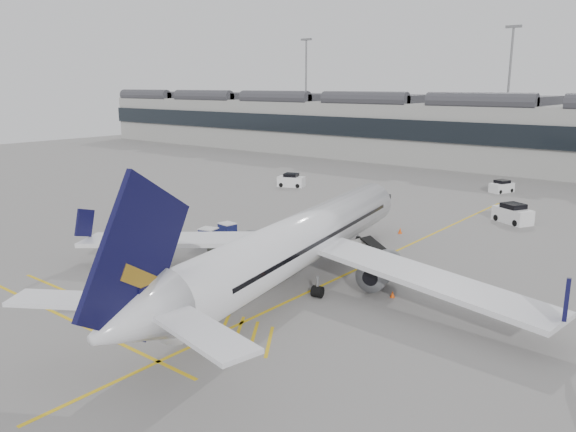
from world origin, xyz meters
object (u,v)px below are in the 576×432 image
Objects in this scene: airliner_main at (297,242)px; baggage_cart_a at (249,261)px; belt_loader at (370,255)px; pushback_tug at (223,248)px; ramp_agent_a at (290,240)px; ramp_agent_b at (296,244)px.

baggage_cart_a is at bearing 172.44° from airliner_main.
belt_loader is 1.95× the size of pushback_tug.
airliner_main is 7.64× the size of belt_loader.
ramp_agent_a is at bearing 32.38° from pushback_tug.
ramp_agent_b is (1.41, -0.96, 0.10)m from ramp_agent_a.
ramp_agent_b is at bearing -62.11° from ramp_agent_a.
airliner_main is at bearing -75.79° from ramp_agent_a.
belt_loader is 2.94× the size of ramp_agent_b.
airliner_main is 5.09m from baggage_cart_a.
pushback_tug is (-9.40, 1.62, -2.55)m from airliner_main.
airliner_main is at bearing -89.16° from belt_loader.
baggage_cart_a is 5.21m from pushback_tug.
belt_loader is 3.26× the size of baggage_cart_a.
baggage_cart_a is 0.90× the size of ramp_agent_b.
belt_loader reaches higher than ramp_agent_a.
belt_loader is (1.55, 7.77, -2.52)m from airliner_main.
airliner_main is 25.29× the size of ramp_agent_a.
baggage_cart_a is (-6.10, -8.03, 0.25)m from belt_loader.
airliner_main reaches higher than belt_loader.
belt_loader is at bearing 49.78° from baggage_cart_a.
ramp_agent_a is (-1.43, 6.88, -0.07)m from baggage_cart_a.
ramp_agent_b is at bearing -149.00° from belt_loader.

